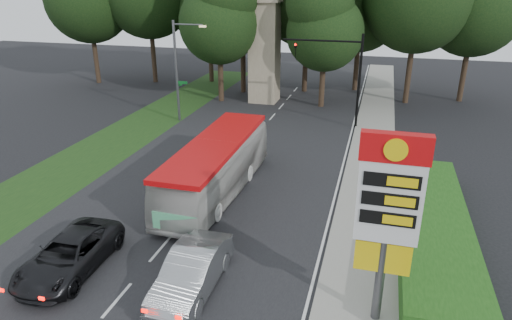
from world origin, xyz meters
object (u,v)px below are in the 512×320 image
(monument, at_px, (265,47))
(suv_charcoal, at_px, (70,254))
(transit_bus, at_px, (216,168))
(gas_station_pylon, at_px, (389,206))
(streetlight_signs, at_px, (179,67))
(sedan_silver, at_px, (192,272))
(traffic_signal_mast, at_px, (343,67))

(monument, height_order, suv_charcoal, monument)
(monument, relative_size, transit_bus, 0.93)
(gas_station_pylon, bearing_deg, streetlight_signs, 128.96)
(transit_bus, bearing_deg, gas_station_pylon, -40.41)
(transit_bus, height_order, sedan_silver, transit_bus)
(traffic_signal_mast, distance_m, transit_bus, 15.31)
(streetlight_signs, xyz_separation_m, sedan_silver, (9.43, -20.16, -3.62))
(transit_bus, bearing_deg, streetlight_signs, 123.82)
(sedan_silver, xyz_separation_m, suv_charcoal, (-5.24, -0.14, -0.09))
(streetlight_signs, xyz_separation_m, monument, (4.99, 7.99, 0.67))
(streetlight_signs, distance_m, monument, 9.44)
(monument, bearing_deg, traffic_signal_mast, -38.00)
(traffic_signal_mast, xyz_separation_m, streetlight_signs, (-12.67, -1.99, -0.23))
(monument, xyz_separation_m, sedan_silver, (4.44, -28.15, -4.29))
(gas_station_pylon, height_order, transit_bus, gas_station_pylon)
(monument, relative_size, suv_charcoal, 1.92)
(streetlight_signs, xyz_separation_m, suv_charcoal, (4.19, -20.30, -3.71))
(traffic_signal_mast, distance_m, streetlight_signs, 12.83)
(monument, bearing_deg, gas_station_pylon, -68.20)
(streetlight_signs, relative_size, transit_bus, 0.74)
(monument, distance_m, sedan_silver, 28.82)
(monument, bearing_deg, sedan_silver, -81.03)
(traffic_signal_mast, height_order, sedan_silver, traffic_signal_mast)
(streetlight_signs, bearing_deg, traffic_signal_mast, 8.92)
(monument, bearing_deg, transit_bus, -82.90)
(streetlight_signs, distance_m, transit_bus, 14.50)
(monument, xyz_separation_m, suv_charcoal, (-0.80, -28.29, -4.38))
(traffic_signal_mast, bearing_deg, monument, 142.00)
(monument, xyz_separation_m, transit_bus, (2.50, -20.06, -3.59))
(gas_station_pylon, bearing_deg, sedan_silver, -178.75)
(gas_station_pylon, distance_m, traffic_signal_mast, 22.29)
(gas_station_pylon, bearing_deg, traffic_signal_mast, 99.09)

